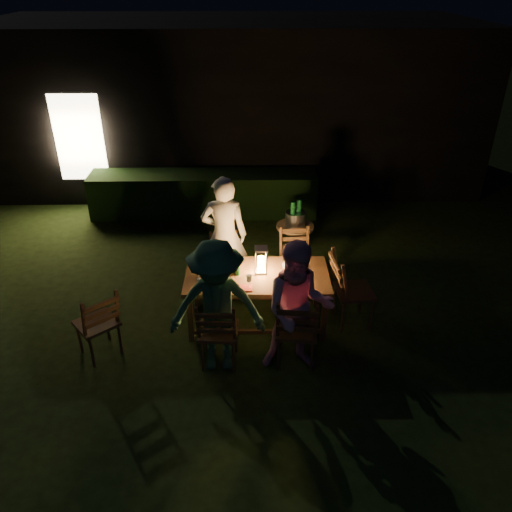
{
  "coord_description": "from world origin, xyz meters",
  "views": [
    {
      "loc": [
        0.3,
        -4.98,
        4.08
      ],
      "look_at": [
        0.41,
        0.58,
        0.87
      ],
      "focal_mm": 35.0,
      "sensor_mm": 36.0,
      "label": 1
    }
  ],
  "objects_px": {
    "chair_spare": "(99,334)",
    "lantern": "(261,261)",
    "chair_near_left": "(219,342)",
    "person_opp_right": "(298,309)",
    "chair_end": "(351,302)",
    "bottle_bucket_b": "(299,215)",
    "chair_far_right": "(295,273)",
    "person_house_side": "(224,236)",
    "ice_bucket": "(295,219)",
    "bottle_bucket_a": "(292,217)",
    "person_opp_left": "(217,308)",
    "chair_far_left": "(225,274)",
    "dining_table": "(257,279)",
    "side_table": "(295,231)",
    "chair_near_right": "(296,341)",
    "bottle_table": "(237,265)"
  },
  "relations": [
    {
      "from": "dining_table",
      "to": "person_opp_right",
      "type": "xyz_separation_m",
      "value": [
        0.44,
        -0.83,
        0.14
      ]
    },
    {
      "from": "chair_near_left",
      "to": "ice_bucket",
      "type": "distance_m",
      "value": 2.44
    },
    {
      "from": "person_opp_right",
      "to": "lantern",
      "type": "xyz_separation_m",
      "value": [
        -0.39,
        0.88,
        0.09
      ]
    },
    {
      "from": "ice_bucket",
      "to": "bottle_bucket_a",
      "type": "relative_size",
      "value": 0.94
    },
    {
      "from": "chair_near_left",
      "to": "bottle_bucket_a",
      "type": "distance_m",
      "value": 2.39
    },
    {
      "from": "chair_end",
      "to": "side_table",
      "type": "height_order",
      "value": "chair_end"
    },
    {
      "from": "chair_spare",
      "to": "bottle_bucket_b",
      "type": "bearing_deg",
      "value": -1.82
    },
    {
      "from": "chair_end",
      "to": "person_opp_right",
      "type": "bearing_deg",
      "value": -50.68
    },
    {
      "from": "person_opp_right",
      "to": "lantern",
      "type": "relative_size",
      "value": 4.66
    },
    {
      "from": "chair_spare",
      "to": "bottle_table",
      "type": "relative_size",
      "value": 3.54
    },
    {
      "from": "chair_near_right",
      "to": "chair_end",
      "type": "relative_size",
      "value": 0.97
    },
    {
      "from": "chair_far_left",
      "to": "chair_end",
      "type": "xyz_separation_m",
      "value": [
        1.67,
        -0.8,
        0.05
      ]
    },
    {
      "from": "chair_far_right",
      "to": "chair_end",
      "type": "distance_m",
      "value": 1.03
    },
    {
      "from": "lantern",
      "to": "bottle_table",
      "type": "relative_size",
      "value": 1.25
    },
    {
      "from": "person_opp_right",
      "to": "chair_end",
      "type": "bearing_deg",
      "value": 46.41
    },
    {
      "from": "side_table",
      "to": "chair_far_left",
      "type": "bearing_deg",
      "value": -150.81
    },
    {
      "from": "chair_end",
      "to": "bottle_bucket_a",
      "type": "relative_size",
      "value": 3.35
    },
    {
      "from": "side_table",
      "to": "chair_spare",
      "type": "bearing_deg",
      "value": -142.09
    },
    {
      "from": "person_opp_left",
      "to": "ice_bucket",
      "type": "bearing_deg",
      "value": 64.78
    },
    {
      "from": "lantern",
      "to": "person_house_side",
      "type": "bearing_deg",
      "value": 122.14
    },
    {
      "from": "chair_end",
      "to": "person_house_side",
      "type": "bearing_deg",
      "value": -123.21
    },
    {
      "from": "lantern",
      "to": "bottle_table",
      "type": "xyz_separation_m",
      "value": [
        -0.3,
        -0.05,
        -0.02
      ]
    },
    {
      "from": "lantern",
      "to": "bottle_bucket_a",
      "type": "distance_m",
      "value": 1.36
    },
    {
      "from": "dining_table",
      "to": "person_opp_left",
      "type": "height_order",
      "value": "person_opp_left"
    },
    {
      "from": "chair_far_right",
      "to": "chair_spare",
      "type": "xyz_separation_m",
      "value": [
        -2.46,
        -1.35,
        0.01
      ]
    },
    {
      "from": "dining_table",
      "to": "bottle_table",
      "type": "height_order",
      "value": "bottle_table"
    },
    {
      "from": "dining_table",
      "to": "chair_far_left",
      "type": "height_order",
      "value": "chair_far_left"
    },
    {
      "from": "lantern",
      "to": "ice_bucket",
      "type": "distance_m",
      "value": 1.42
    },
    {
      "from": "chair_near_left",
      "to": "person_house_side",
      "type": "bearing_deg",
      "value": 92.52
    },
    {
      "from": "chair_far_left",
      "to": "chair_end",
      "type": "distance_m",
      "value": 1.85
    },
    {
      "from": "chair_spare",
      "to": "person_opp_left",
      "type": "distance_m",
      "value": 1.54
    },
    {
      "from": "side_table",
      "to": "bottle_bucket_b",
      "type": "xyz_separation_m",
      "value": [
        0.05,
        0.04,
        0.25
      ]
    },
    {
      "from": "chair_near_left",
      "to": "chair_near_right",
      "type": "distance_m",
      "value": 0.9
    },
    {
      "from": "ice_bucket",
      "to": "person_opp_right",
      "type": "bearing_deg",
      "value": -94.23
    },
    {
      "from": "chair_far_right",
      "to": "person_house_side",
      "type": "height_order",
      "value": "person_house_side"
    },
    {
      "from": "chair_near_left",
      "to": "lantern",
      "type": "xyz_separation_m",
      "value": [
        0.51,
        0.81,
        0.61
      ]
    },
    {
      "from": "chair_spare",
      "to": "chair_end",
      "type": "bearing_deg",
      "value": -29.47
    },
    {
      "from": "chair_far_right",
      "to": "bottle_table",
      "type": "distance_m",
      "value": 1.26
    },
    {
      "from": "person_opp_right",
      "to": "ice_bucket",
      "type": "relative_size",
      "value": 5.44
    },
    {
      "from": "person_opp_left",
      "to": "chair_far_right",
      "type": "bearing_deg",
      "value": 57.87
    },
    {
      "from": "person_house_side",
      "to": "ice_bucket",
      "type": "relative_size",
      "value": 5.8
    },
    {
      "from": "dining_table",
      "to": "person_opp_right",
      "type": "relative_size",
      "value": 1.11
    },
    {
      "from": "chair_end",
      "to": "person_house_side",
      "type": "relative_size",
      "value": 0.62
    },
    {
      "from": "chair_spare",
      "to": "lantern",
      "type": "xyz_separation_m",
      "value": [
        1.95,
        0.64,
        0.61
      ]
    },
    {
      "from": "dining_table",
      "to": "person_opp_left",
      "type": "xyz_separation_m",
      "value": [
        -0.46,
        -0.81,
        0.15
      ]
    },
    {
      "from": "chair_far_left",
      "to": "bottle_bucket_b",
      "type": "height_order",
      "value": "bottle_bucket_b"
    },
    {
      "from": "chair_end",
      "to": "bottle_bucket_b",
      "type": "relative_size",
      "value": 3.35
    },
    {
      "from": "chair_end",
      "to": "bottle_table",
      "type": "xyz_separation_m",
      "value": [
        -1.48,
        0.02,
        0.57
      ]
    },
    {
      "from": "person_house_side",
      "to": "bottle_table",
      "type": "relative_size",
      "value": 6.21
    },
    {
      "from": "chair_spare",
      "to": "person_house_side",
      "type": "relative_size",
      "value": 0.57
    }
  ]
}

